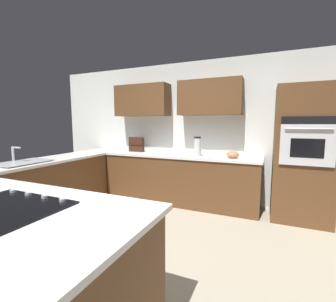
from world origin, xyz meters
The scene contains 14 objects.
ground_plane centered at (0.00, 0.00, 0.00)m, with size 14.00×14.00×0.00m, color #9E937F.
wall_back centered at (0.06, -2.05, 1.44)m, with size 6.00×0.44×2.60m.
lower_cabinets_back centered at (0.10, -1.72, 0.43)m, with size 2.80×0.60×0.86m, color brown.
countertop_back centered at (0.10, -1.72, 0.88)m, with size 2.84×0.64×0.04m, color silver.
lower_cabinets_side centered at (1.82, -0.55, 0.43)m, with size 0.60×2.90×0.86m, color brown.
countertop_side centered at (1.82, -0.55, 0.88)m, with size 0.64×2.94×0.04m, color silver.
island_base centered at (0.23, 1.24, 0.43)m, with size 1.90×0.99×0.86m, color brown.
island_top centered at (0.23, 1.24, 0.88)m, with size 1.98×1.07×0.04m, color silver.
wall_oven centered at (-1.85, -1.72, 1.01)m, with size 0.80×0.66×2.01m.
sink_unit centered at (1.83, 0.03, 0.92)m, with size 0.46×0.70×0.23m.
cooktop centered at (0.23, 1.23, 0.91)m, with size 0.76×0.56×0.03m.
blender centered at (-0.25, -1.67, 1.04)m, with size 0.15×0.15×0.34m.
mixing_bowl centered at (-0.85, -1.67, 0.96)m, with size 0.21×0.21×0.11m, color #CC724C.
spice_rack centered at (1.05, -1.80, 1.05)m, with size 0.31×0.11×0.29m.
Camera 1 is at (-1.35, 2.15, 1.46)m, focal length 24.47 mm.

